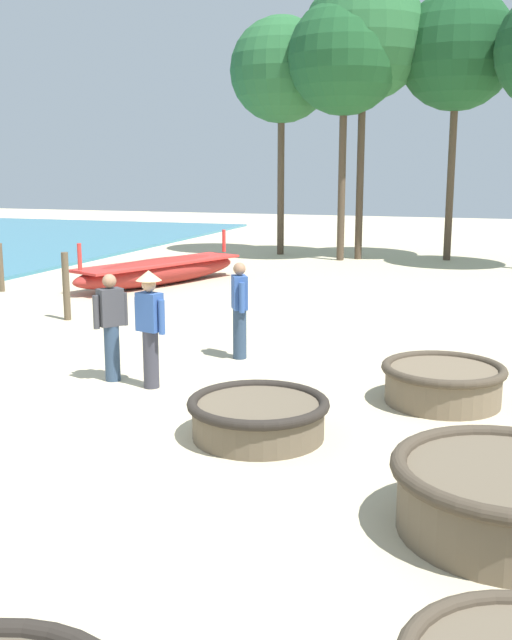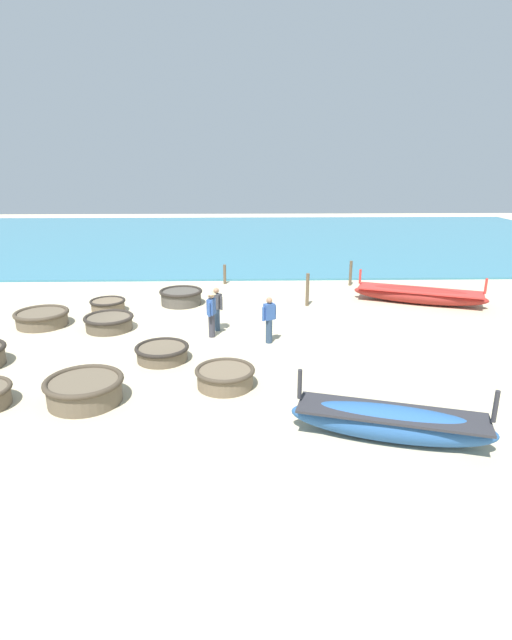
% 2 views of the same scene
% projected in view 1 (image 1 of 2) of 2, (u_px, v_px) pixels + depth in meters
% --- Properties ---
extents(ground_plane, '(80.00, 80.00, 0.00)m').
position_uv_depth(ground_plane, '(4.00, 432.00, 8.82)').
color(ground_plane, '#C6B793').
extents(coracle_far_right, '(1.62, 1.62, 0.53)m').
position_uv_depth(coracle_far_right, '(443.00, 382.00, 9.84)').
color(coracle_far_right, brown).
rests_on(coracle_far_right, ground).
extents(coracle_tilted, '(1.97, 1.97, 0.64)m').
position_uv_depth(coracle_tilted, '(507.00, 494.00, 6.32)').
color(coracle_tilted, brown).
rests_on(coracle_tilted, ground).
extents(coracle_beside_post, '(1.64, 1.64, 0.47)m').
position_uv_depth(coracle_beside_post, '(258.00, 416.00, 8.60)').
color(coracle_beside_post, brown).
rests_on(coracle_beside_post, ground).
extents(long_boat_white_hull, '(3.07, 5.52, 1.29)m').
position_uv_depth(long_boat_white_hull, '(159.00, 271.00, 19.70)').
color(long_boat_white_hull, maroon).
rests_on(long_boat_white_hull, ground).
extents(fisherman_by_coracle, '(0.38, 0.44, 1.57)m').
position_uv_depth(fisherman_by_coracle, '(111.00, 324.00, 10.76)').
color(fisherman_by_coracle, '#2D425B').
rests_on(fisherman_by_coracle, ground).
extents(fisherman_standing_left, '(0.51, 0.36, 1.67)m').
position_uv_depth(fisherman_standing_left, '(150.00, 321.00, 10.39)').
color(fisherman_standing_left, '#383842').
rests_on(fisherman_standing_left, ground).
extents(fisherman_hauling, '(0.36, 0.47, 1.57)m').
position_uv_depth(fisherman_hauling, '(240.00, 308.00, 12.02)').
color(fisherman_hauling, '#2D425B').
rests_on(fisherman_hauling, ground).
extents(mooring_post_mid_beach, '(0.14, 0.14, 1.21)m').
position_uv_depth(mooring_post_mid_beach, '(1.00, 268.00, 18.56)').
color(mooring_post_mid_beach, brown).
rests_on(mooring_post_mid_beach, ground).
extents(mooring_post_shoreline, '(0.14, 0.14, 1.38)m').
position_uv_depth(mooring_post_shoreline, '(66.00, 286.00, 15.10)').
color(mooring_post_shoreline, brown).
rests_on(mooring_post_shoreline, ground).
extents(tree_tall_back, '(3.74, 3.74, 8.52)m').
position_uv_depth(tree_tall_back, '(457.00, 51.00, 23.60)').
color(tree_tall_back, '#4C3D2D').
rests_on(tree_tall_back, ground).
extents(tree_left_mid, '(3.97, 3.97, 9.05)m').
position_uv_depth(tree_left_mid, '(364.00, 39.00, 23.82)').
color(tree_left_mid, '#4C3D2D').
rests_on(tree_left_mid, ground).
extents(tree_leftmost, '(3.63, 3.63, 8.27)m').
position_uv_depth(tree_leftmost, '(345.00, 58.00, 23.60)').
color(tree_leftmost, '#4C3D2D').
rests_on(tree_leftmost, ground).
extents(tree_right_mid, '(3.52, 3.52, 8.03)m').
position_uv_depth(tree_right_mid, '(282.00, 71.00, 25.33)').
color(tree_right_mid, '#4C3D2D').
rests_on(tree_right_mid, ground).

